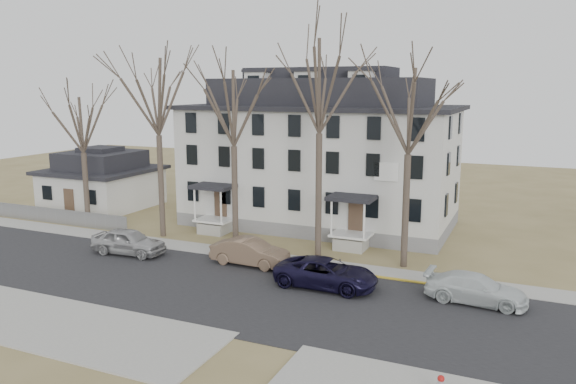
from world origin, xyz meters
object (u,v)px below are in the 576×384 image
at_px(car_tan, 250,253).
at_px(tree_bungalow, 81,121).
at_px(tree_mid_left, 233,103).
at_px(tree_center, 320,79).
at_px(small_house, 102,182).
at_px(boarding_house, 320,156).
at_px(tree_mid_right, 410,105).
at_px(bicycle_left, 210,227).
at_px(car_silver, 129,242).
at_px(car_white, 476,289).
at_px(car_navy, 326,274).
at_px(tree_far_left, 157,91).

bearing_deg(car_tan, tree_bungalow, 78.98).
distance_m(tree_mid_left, tree_center, 6.18).
bearing_deg(tree_mid_left, small_house, 159.97).
xyz_separation_m(boarding_house, small_house, (-20.00, -1.96, -3.13)).
distance_m(tree_mid_right, car_tan, 12.76).
relative_size(tree_mid_left, bicycle_left, 8.35).
relative_size(tree_mid_right, car_silver, 2.62).
bearing_deg(car_tan, small_house, 65.49).
height_order(tree_center, tree_bungalow, tree_center).
xyz_separation_m(tree_bungalow, car_white, (29.04, -4.39, -7.40)).
distance_m(tree_bungalow, car_navy, 23.30).
height_order(boarding_house, tree_bungalow, boarding_house).
bearing_deg(car_silver, tree_center, -70.89).
relative_size(tree_mid_right, tree_bungalow, 1.18).
xyz_separation_m(tree_center, tree_mid_right, (5.50, 0.00, -1.48)).
relative_size(tree_bungalow, car_white, 2.18).
xyz_separation_m(car_silver, car_navy, (13.69, -0.58, -0.06)).
bearing_deg(car_navy, tree_bungalow, 76.52).
distance_m(car_tan, car_navy, 5.77).
xyz_separation_m(car_navy, bicycle_left, (-11.86, 7.47, -0.37)).
bearing_deg(car_silver, bicycle_left, -18.53).
distance_m(car_silver, car_white, 21.27).
height_order(tree_bungalow, car_white, tree_bungalow).
relative_size(tree_bungalow, car_tan, 2.23).
bearing_deg(car_white, small_house, 75.21).
bearing_deg(tree_mid_left, tree_center, 0.00).
bearing_deg(tree_mid_left, car_navy, -31.98).
distance_m(tree_center, car_white, 15.08).
xyz_separation_m(tree_mid_left, tree_bungalow, (-13.00, 0.00, -1.48)).
xyz_separation_m(tree_center, car_navy, (2.47, -5.29, -10.31)).
xyz_separation_m(tree_center, tree_bungalow, (-19.00, 0.00, -2.97)).
height_order(car_tan, bicycle_left, car_tan).
distance_m(tree_far_left, tree_center, 12.02).
relative_size(small_house, tree_bungalow, 0.81).
height_order(car_navy, car_white, car_navy).
height_order(boarding_house, car_tan, boarding_house).
height_order(tree_mid_right, bicycle_left, tree_mid_right).
height_order(small_house, car_tan, small_house).
height_order(tree_far_left, tree_bungalow, tree_far_left).
bearing_deg(car_navy, boarding_house, 22.49).
distance_m(small_house, car_tan, 22.26).
bearing_deg(car_white, tree_mid_right, 48.97).
distance_m(tree_mid_left, car_navy, 13.33).
bearing_deg(tree_bungalow, tree_mid_left, 0.00).
bearing_deg(car_white, tree_far_left, 81.72).
height_order(tree_mid_left, car_silver, tree_mid_left).
relative_size(boarding_house, tree_mid_left, 1.63).
xyz_separation_m(boarding_house, car_navy, (5.47, -13.44, -4.61)).
relative_size(tree_center, bicycle_left, 9.64).
distance_m(car_silver, car_tan, 8.27).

